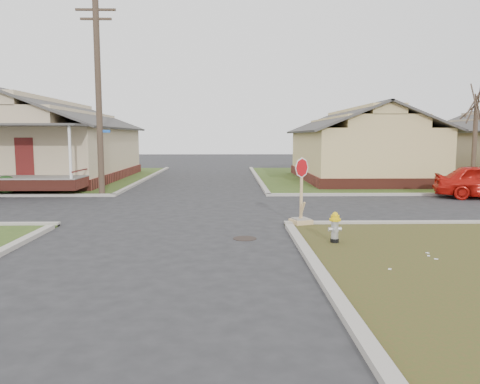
{
  "coord_description": "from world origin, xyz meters",
  "views": [
    {
      "loc": [
        1.8,
        -12.96,
        2.77
      ],
      "look_at": [
        2.1,
        1.0,
        1.1
      ],
      "focal_mm": 35.0,
      "sensor_mm": 36.0,
      "label": 1
    }
  ],
  "objects": [
    {
      "name": "curbs",
      "position": [
        0.0,
        5.0,
        0.0
      ],
      "size": [
        80.0,
        40.0,
        0.12
      ],
      "primitive_type": null,
      "color": "#A69F96",
      "rests_on": "ground"
    },
    {
      "name": "corner_house",
      "position": [
        -10.0,
        16.68,
        2.28
      ],
      "size": [
        10.1,
        15.5,
        5.3
      ],
      "color": "maroon",
      "rests_on": "ground"
    },
    {
      "name": "utility_pole",
      "position": [
        -4.2,
        8.9,
        4.66
      ],
      "size": [
        1.8,
        0.28,
        9.0
      ],
      "color": "#3D2E23",
      "rests_on": "ground"
    },
    {
      "name": "side_house_yellow",
      "position": [
        10.0,
        16.5,
        2.19
      ],
      "size": [
        7.6,
        11.6,
        4.7
      ],
      "color": "maroon",
      "rests_on": "ground"
    },
    {
      "name": "fire_hydrant",
      "position": [
        4.5,
        -1.21,
        0.49
      ],
      "size": [
        0.3,
        0.3,
        0.79
      ],
      "rotation": [
        0.0,
        0.0,
        0.08
      ],
      "color": "black",
      "rests_on": "ground"
    },
    {
      "name": "hedge_right",
      "position": [
        -8.66,
        8.97,
        0.53
      ],
      "size": [
        1.25,
        1.03,
        0.96
      ],
      "primitive_type": "ellipsoid",
      "color": "#133413",
      "rests_on": "verge_far_left"
    },
    {
      "name": "stop_sign",
      "position": [
        4.02,
        1.39,
        0.5
      ],
      "size": [
        0.59,
        0.57,
        2.07
      ],
      "rotation": [
        0.0,
        0.0,
        0.35
      ],
      "color": "tan",
      "rests_on": "ground"
    },
    {
      "name": "manhole",
      "position": [
        2.2,
        -0.5,
        0.01
      ],
      "size": [
        0.64,
        0.64,
        0.01
      ],
      "primitive_type": "cylinder",
      "color": "black",
      "rests_on": "ground"
    },
    {
      "name": "tree_mid_right",
      "position": [
        14.0,
        10.2,
        2.15
      ],
      "size": [
        0.22,
        0.22,
        4.2
      ],
      "primitive_type": "cylinder",
      "color": "#3D2E23",
      "rests_on": "verge_far_right"
    },
    {
      "name": "verge_far_left",
      "position": [
        -13.0,
        18.0,
        0.03
      ],
      "size": [
        19.0,
        19.0,
        0.05
      ],
      "primitive_type": "cube",
      "color": "#324C1B",
      "rests_on": "ground"
    },
    {
      "name": "ground",
      "position": [
        0.0,
        0.0,
        0.0
      ],
      "size": [
        120.0,
        120.0,
        0.0
      ],
      "primitive_type": "plane",
      "color": "#242427",
      "rests_on": "ground"
    }
  ]
}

